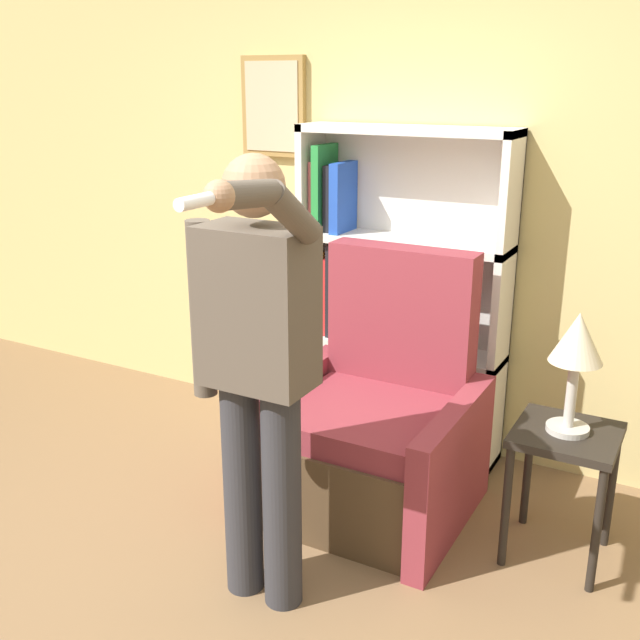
{
  "coord_description": "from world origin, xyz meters",
  "views": [
    {
      "loc": [
        1.55,
        -1.71,
        1.98
      ],
      "look_at": [
        0.17,
        0.79,
        1.06
      ],
      "focal_mm": 42.0,
      "sensor_mm": 36.0,
      "label": 1
    }
  ],
  "objects_px": {
    "bookcase": "(384,295)",
    "table_lamp": "(577,347)",
    "person_standing": "(256,363)",
    "side_table": "(564,455)",
    "armchair": "(375,433)"
  },
  "relations": [
    {
      "from": "bookcase",
      "to": "table_lamp",
      "type": "distance_m",
      "value": 1.29
    },
    {
      "from": "bookcase",
      "to": "person_standing",
      "type": "height_order",
      "value": "bookcase"
    },
    {
      "from": "side_table",
      "to": "table_lamp",
      "type": "distance_m",
      "value": 0.48
    },
    {
      "from": "bookcase",
      "to": "person_standing",
      "type": "relative_size",
      "value": 1.01
    },
    {
      "from": "armchair",
      "to": "person_standing",
      "type": "height_order",
      "value": "person_standing"
    },
    {
      "from": "person_standing",
      "to": "armchair",
      "type": "bearing_deg",
      "value": 83.36
    },
    {
      "from": "person_standing",
      "to": "table_lamp",
      "type": "bearing_deg",
      "value": 40.82
    },
    {
      "from": "armchair",
      "to": "side_table",
      "type": "height_order",
      "value": "armchair"
    },
    {
      "from": "person_standing",
      "to": "bookcase",
      "type": "bearing_deg",
      "value": 95.81
    },
    {
      "from": "person_standing",
      "to": "side_table",
      "type": "bearing_deg",
      "value": 40.82
    },
    {
      "from": "armchair",
      "to": "side_table",
      "type": "xyz_separation_m",
      "value": [
        0.87,
        -0.01,
        0.11
      ]
    },
    {
      "from": "armchair",
      "to": "side_table",
      "type": "distance_m",
      "value": 0.88
    },
    {
      "from": "bookcase",
      "to": "side_table",
      "type": "height_order",
      "value": "bookcase"
    },
    {
      "from": "side_table",
      "to": "table_lamp",
      "type": "xyz_separation_m",
      "value": [
        0.0,
        0.0,
        0.48
      ]
    },
    {
      "from": "armchair",
      "to": "table_lamp",
      "type": "distance_m",
      "value": 1.05
    }
  ]
}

